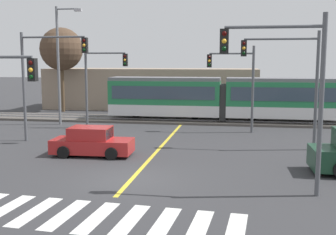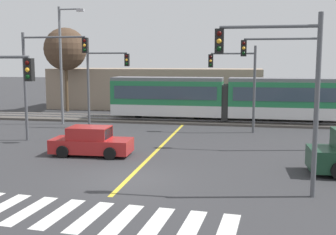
# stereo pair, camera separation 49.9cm
# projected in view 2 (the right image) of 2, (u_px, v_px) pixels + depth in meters

# --- Properties ---
(ground_plane) EXTENTS (200.00, 200.00, 0.00)m
(ground_plane) POSITION_uv_depth(u_px,v_px,m) (128.00, 179.00, 17.76)
(ground_plane) COLOR #333335
(track_bed) EXTENTS (120.00, 4.00, 0.18)m
(track_bed) POSITION_uv_depth(u_px,v_px,m) (186.00, 120.00, 34.54)
(track_bed) COLOR #4C4742
(track_bed) RESTS_ON ground
(rail_near) EXTENTS (120.00, 0.08, 0.10)m
(rail_near) POSITION_uv_depth(u_px,v_px,m) (185.00, 120.00, 33.82)
(rail_near) COLOR #939399
(rail_near) RESTS_ON track_bed
(rail_far) EXTENTS (120.00, 0.08, 0.10)m
(rail_far) POSITION_uv_depth(u_px,v_px,m) (188.00, 117.00, 35.22)
(rail_far) COLOR #939399
(rail_far) RESTS_ON track_bed
(light_rail_tram) EXTENTS (18.50, 2.64, 3.43)m
(light_rail_tram) POSITION_uv_depth(u_px,v_px,m) (226.00, 97.00, 33.69)
(light_rail_tram) COLOR silver
(light_rail_tram) RESTS_ON track_bed
(crosswalk_stripe_1) EXTENTS (0.77, 2.83, 0.01)m
(crosswalk_stripe_1) POSITION_uv_depth(u_px,v_px,m) (1.00, 207.00, 14.33)
(crosswalk_stripe_1) COLOR silver
(crosswalk_stripe_1) RESTS_ON ground
(crosswalk_stripe_2) EXTENTS (0.77, 2.83, 0.01)m
(crosswalk_stripe_2) POSITION_uv_depth(u_px,v_px,m) (29.00, 210.00, 14.05)
(crosswalk_stripe_2) COLOR silver
(crosswalk_stripe_2) RESTS_ON ground
(crosswalk_stripe_3) EXTENTS (0.77, 2.83, 0.01)m
(crosswalk_stripe_3) POSITION_uv_depth(u_px,v_px,m) (59.00, 213.00, 13.77)
(crosswalk_stripe_3) COLOR silver
(crosswalk_stripe_3) RESTS_ON ground
(crosswalk_stripe_4) EXTENTS (0.77, 2.83, 0.01)m
(crosswalk_stripe_4) POSITION_uv_depth(u_px,v_px,m) (90.00, 217.00, 13.49)
(crosswalk_stripe_4) COLOR silver
(crosswalk_stripe_4) RESTS_ON ground
(crosswalk_stripe_5) EXTENTS (0.77, 2.83, 0.01)m
(crosswalk_stripe_5) POSITION_uv_depth(u_px,v_px,m) (122.00, 220.00, 13.21)
(crosswalk_stripe_5) COLOR silver
(crosswalk_stripe_5) RESTS_ON ground
(crosswalk_stripe_6) EXTENTS (0.77, 2.83, 0.01)m
(crosswalk_stripe_6) POSITION_uv_depth(u_px,v_px,m) (156.00, 223.00, 12.92)
(crosswalk_stripe_6) COLOR silver
(crosswalk_stripe_6) RESTS_ON ground
(crosswalk_stripe_7) EXTENTS (0.77, 2.83, 0.01)m
(crosswalk_stripe_7) POSITION_uv_depth(u_px,v_px,m) (191.00, 227.00, 12.64)
(crosswalk_stripe_7) COLOR silver
(crosswalk_stripe_7) RESTS_ON ground
(crosswalk_stripe_8) EXTENTS (0.77, 2.83, 0.01)m
(crosswalk_stripe_8) POSITION_uv_depth(u_px,v_px,m) (227.00, 231.00, 12.36)
(crosswalk_stripe_8) COLOR silver
(crosswalk_stripe_8) RESTS_ON ground
(lane_centre_line) EXTENTS (0.20, 17.64, 0.01)m
(lane_centre_line) POSITION_uv_depth(u_px,v_px,m) (159.00, 148.00, 24.02)
(lane_centre_line) COLOR gold
(lane_centre_line) RESTS_ON ground
(sedan_crossing) EXTENTS (4.25, 2.01, 1.52)m
(sedan_crossing) POSITION_uv_depth(u_px,v_px,m) (91.00, 142.00, 22.21)
(sedan_crossing) COLOR #B22323
(sedan_crossing) RESTS_ON ground
(traffic_light_far_left) EXTENTS (3.25, 0.38, 5.97)m
(traffic_light_far_left) POSITION_uv_depth(u_px,v_px,m) (102.00, 75.00, 30.85)
(traffic_light_far_left) COLOR #515459
(traffic_light_far_left) RESTS_ON ground
(traffic_light_near_right) EXTENTS (3.75, 0.38, 6.65)m
(traffic_light_near_right) POSITION_uv_depth(u_px,v_px,m) (283.00, 78.00, 15.10)
(traffic_light_near_right) COLOR #515459
(traffic_light_near_right) RESTS_ON ground
(traffic_light_mid_right) EXTENTS (4.25, 0.38, 6.58)m
(traffic_light_mid_right) POSITION_uv_depth(u_px,v_px,m) (292.00, 72.00, 23.09)
(traffic_light_mid_right) COLOR #515459
(traffic_light_mid_right) RESTS_ON ground
(traffic_light_far_right) EXTENTS (3.25, 0.38, 5.97)m
(traffic_light_far_right) POSITION_uv_depth(u_px,v_px,m) (239.00, 77.00, 28.83)
(traffic_light_far_right) COLOR #515459
(traffic_light_far_right) RESTS_ON ground
(traffic_light_mid_left) EXTENTS (4.25, 0.38, 6.66)m
(traffic_light_mid_left) POSITION_uv_depth(u_px,v_px,m) (45.00, 69.00, 25.57)
(traffic_light_mid_left) COLOR #515459
(traffic_light_mid_left) RESTS_ON ground
(street_lamp_west) EXTENTS (2.10, 0.28, 9.02)m
(street_lamp_west) POSITION_uv_depth(u_px,v_px,m) (63.00, 59.00, 32.41)
(street_lamp_west) COLOR slate
(street_lamp_west) RESTS_ON ground
(bare_tree_far_west) EXTENTS (4.10, 4.10, 8.11)m
(bare_tree_far_west) POSITION_uv_depth(u_px,v_px,m) (65.00, 49.00, 40.59)
(bare_tree_far_west) COLOR brown
(bare_tree_far_west) RESTS_ON ground
(building_backdrop_far) EXTENTS (21.66, 6.00, 4.13)m
(building_backdrop_far) POSITION_uv_depth(u_px,v_px,m) (156.00, 88.00, 43.85)
(building_backdrop_far) COLOR gray
(building_backdrop_far) RESTS_ON ground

